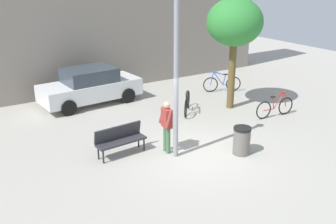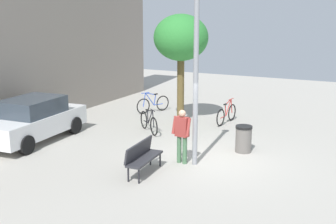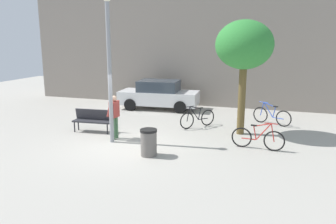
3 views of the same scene
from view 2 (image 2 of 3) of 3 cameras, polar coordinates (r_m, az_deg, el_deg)
ground_plane at (r=13.77m, az=5.70°, el=-6.23°), size 36.00×36.00×0.00m
lamppost at (r=12.65m, az=3.69°, el=5.65°), size 0.28×0.28×5.23m
person_by_lamppost at (r=13.13m, az=1.85°, el=-2.72°), size 0.33×0.61×1.67m
park_bench at (r=12.43m, az=-3.40°, el=-5.67°), size 1.63×0.60×0.92m
plaza_tree at (r=17.63m, az=1.71°, el=9.57°), size 2.20×2.20×4.45m
bicycle_blue at (r=19.95m, az=-1.99°, el=1.05°), size 1.66×0.82×0.97m
bicycle_black at (r=16.67m, az=-2.53°, el=-1.36°), size 1.21×1.41×0.97m
bicycle_red at (r=18.14m, az=7.69°, el=-0.29°), size 1.81×0.22×0.97m
parked_car_white at (r=16.20m, az=-17.26°, el=-0.96°), size 4.31×2.05×1.55m
trash_bin at (r=14.52m, az=9.88°, el=-3.49°), size 0.55×0.55×0.89m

